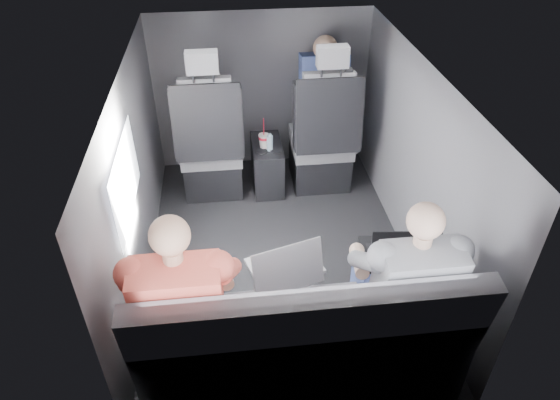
{
  "coord_description": "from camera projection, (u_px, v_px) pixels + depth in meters",
  "views": [
    {
      "loc": [
        -0.3,
        -2.65,
        2.42
      ],
      "look_at": [
        -0.0,
        -0.05,
        0.51
      ],
      "focal_mm": 32.0,
      "sensor_mm": 36.0,
      "label": 1
    }
  ],
  "objects": [
    {
      "name": "ceiling",
      "position": [
        279.0,
        74.0,
        2.79
      ],
      "size": [
        2.6,
        2.6,
        0.0
      ],
      "primitive_type": "plane",
      "rotation": [
        3.14,
        0.0,
        0.0
      ],
      "color": "#B2B2AD",
      "rests_on": "panel_back"
    },
    {
      "name": "panel_right",
      "position": [
        415.0,
        166.0,
        3.27
      ],
      "size": [
        0.02,
        2.6,
        1.35
      ],
      "primitive_type": "cube",
      "color": "#56565B",
      "rests_on": "floor"
    },
    {
      "name": "laptop_white",
      "position": [
        196.0,
        278.0,
        2.5
      ],
      "size": [
        0.37,
        0.39,
        0.23
      ],
      "color": "silver",
      "rests_on": "passenger_rear_left"
    },
    {
      "name": "panel_back",
      "position": [
        314.0,
        339.0,
        2.14
      ],
      "size": [
        1.8,
        0.02,
        1.35
      ],
      "primitive_type": "cube",
      "color": "#56565B",
      "rests_on": "floor"
    },
    {
      "name": "passenger_rear_right",
      "position": [
        402.0,
        284.0,
        2.49
      ],
      "size": [
        0.47,
        0.6,
        1.18
      ],
      "color": "navy",
      "rests_on": "rear_bench"
    },
    {
      "name": "passenger_rear_left",
      "position": [
        184.0,
        301.0,
        2.38
      ],
      "size": [
        0.49,
        0.61,
        1.2
      ],
      "color": "#37373C",
      "rests_on": "rear_bench"
    },
    {
      "name": "rear_bench",
      "position": [
        303.0,
        348.0,
        2.55
      ],
      "size": [
        1.6,
        0.57,
        0.92
      ],
      "color": "slate",
      "rests_on": "floor"
    },
    {
      "name": "center_console",
      "position": [
        267.0,
        165.0,
        4.17
      ],
      "size": [
        0.24,
        0.48,
        0.41
      ],
      "color": "black",
      "rests_on": "floor"
    },
    {
      "name": "water_bottle",
      "position": [
        270.0,
        143.0,
        3.94
      ],
      "size": [
        0.05,
        0.05,
        0.14
      ],
      "color": "#9DB8D4",
      "rests_on": "center_console"
    },
    {
      "name": "panel_left",
      "position": [
        136.0,
        184.0,
        3.1
      ],
      "size": [
        0.02,
        2.6,
        1.35
      ],
      "primitive_type": "cube",
      "color": "#56565B",
      "rests_on": "floor"
    },
    {
      "name": "side_window",
      "position": [
        126.0,
        180.0,
        2.73
      ],
      "size": [
        0.02,
        0.75,
        0.42
      ],
      "primitive_type": "cube",
      "color": "white",
      "rests_on": "panel_left"
    },
    {
      "name": "floor",
      "position": [
        279.0,
        253.0,
        3.58
      ],
      "size": [
        2.6,
        2.6,
        0.0
      ],
      "primitive_type": "plane",
      "color": "black",
      "rests_on": "ground"
    },
    {
      "name": "laptop_black",
      "position": [
        397.0,
        252.0,
        2.65
      ],
      "size": [
        0.38,
        0.35,
        0.25
      ],
      "color": "black",
      "rests_on": "passenger_rear_right"
    },
    {
      "name": "passenger_front_right",
      "position": [
        323.0,
        91.0,
        4.07
      ],
      "size": [
        0.39,
        0.39,
        0.76
      ],
      "color": "navy",
      "rests_on": "front_seat_right"
    },
    {
      "name": "laptop_silver",
      "position": [
        286.0,
        267.0,
        2.56
      ],
      "size": [
        0.42,
        0.42,
        0.26
      ],
      "color": "#AAAAAE",
      "rests_on": "rear_bench"
    },
    {
      "name": "front_seat_left",
      "position": [
        211.0,
        150.0,
        3.98
      ],
      "size": [
        0.52,
        0.58,
        1.26
      ],
      "color": "black",
      "rests_on": "floor"
    },
    {
      "name": "seatbelt",
      "position": [
        329.0,
        108.0,
        3.69
      ],
      "size": [
        0.35,
        0.11,
        0.59
      ],
      "primitive_type": "cube",
      "rotation": [
        -0.14,
        0.49,
        0.0
      ],
      "color": "black",
      "rests_on": "front_seat_right"
    },
    {
      "name": "panel_front",
      "position": [
        262.0,
        92.0,
        4.23
      ],
      "size": [
        1.8,
        0.02,
        1.35
      ],
      "primitive_type": "cube",
      "color": "#56565B",
      "rests_on": "floor"
    },
    {
      "name": "front_seat_right",
      "position": [
        322.0,
        143.0,
        4.06
      ],
      "size": [
        0.52,
        0.58,
        1.26
      ],
      "color": "black",
      "rests_on": "floor"
    },
    {
      "name": "soda_cup",
      "position": [
        264.0,
        141.0,
        3.96
      ],
      "size": [
        0.09,
        0.09,
        0.26
      ],
      "color": "white",
      "rests_on": "center_console"
    }
  ]
}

